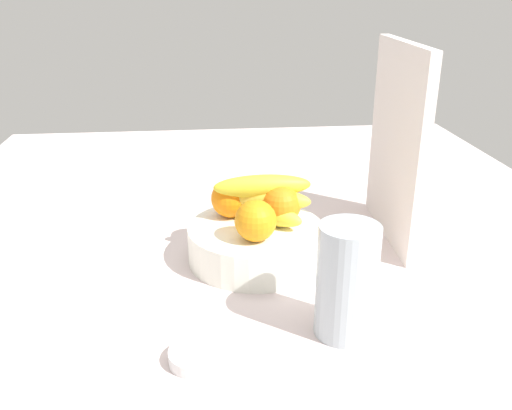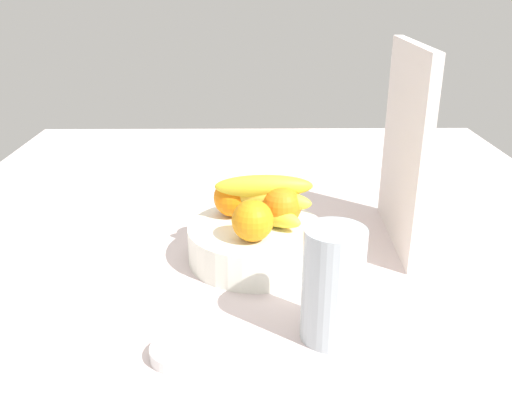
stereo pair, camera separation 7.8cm
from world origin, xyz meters
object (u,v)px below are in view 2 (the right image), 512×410
banana_bunch (263,199)px  thermos_tumbler (333,285)px  orange_front_left (253,221)px  jar_lid (179,352)px  orange_front_right (282,206)px  fruit_bowl (256,243)px  cutting_board (405,147)px  orange_center (233,198)px

banana_bunch → thermos_tumbler: thermos_tumbler is taller
orange_front_left → jar_lid: size_ratio=0.92×
orange_front_left → orange_front_right: size_ratio=1.00×
orange_front_right → banana_bunch: bearing=-113.9°
fruit_bowl → banana_bunch: 7.82cm
fruit_bowl → cutting_board: size_ratio=0.66×
cutting_board → thermos_tumbler: 36.37cm
orange_front_right → jar_lid: size_ratio=0.92×
banana_bunch → thermos_tumbler: (25.19, 8.66, -2.38)cm
orange_front_left → banana_bunch: (-7.61, 1.87, 0.78)cm
orange_front_left → orange_center: size_ratio=1.00×
orange_center → thermos_tumbler: (27.76, 14.02, -1.60)cm
orange_center → thermos_tumbler: thermos_tumbler is taller
orange_center → cutting_board: (-3.00, 30.71, 8.29)cm
orange_center → jar_lid: 34.00cm
orange_front_right → cutting_board: cutting_board is taller
fruit_bowl → jar_lid: bearing=-20.9°
thermos_tumbler → banana_bunch: bearing=-161.0°
orange_front_right → banana_bunch: (-1.41, -3.17, 0.78)cm
thermos_tumbler → jar_lid: (4.46, -20.31, -7.26)cm
fruit_bowl → banana_bunch: banana_bunch is taller
fruit_bowl → orange_front_left: 8.42cm
fruit_bowl → banana_bunch: bearing=151.9°
fruit_bowl → orange_center: (-4.95, -4.09, 6.57)cm
fruit_bowl → jar_lid: fruit_bowl is taller
orange_front_left → orange_center: bearing=-161.1°
thermos_tumbler → orange_center: bearing=-153.2°
fruit_bowl → orange_front_left: orange_front_left is taller
orange_front_left → orange_front_right: 7.99cm
orange_front_right → orange_front_left: bearing=-39.1°
fruit_bowl → jar_lid: 29.28cm
banana_bunch → cutting_board: 27.02cm
fruit_bowl → orange_front_right: orange_front_right is taller
fruit_bowl → orange_front_right: bearing=102.3°
orange_front_right → thermos_tumbler: thermos_tumbler is taller
orange_front_left → orange_center: 10.76cm
banana_bunch → orange_front_right: bearing=66.1°
orange_front_right → orange_center: 9.41cm
orange_front_right → banana_bunch: size_ratio=0.38×
orange_front_right → jar_lid: orange_front_right is taller
fruit_bowl → orange_front_left: bearing=-6.6°
orange_front_right → orange_center: size_ratio=1.00×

